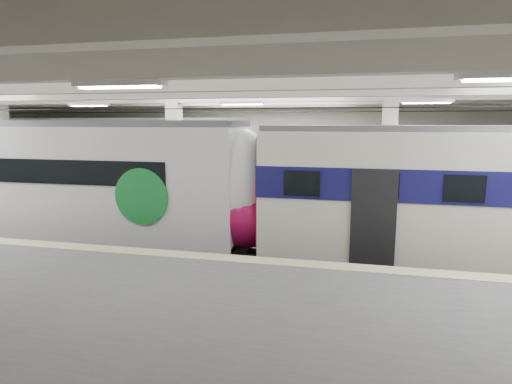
# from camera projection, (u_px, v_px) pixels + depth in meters

# --- Properties ---
(station_hall) EXTENTS (36.00, 24.00, 5.75)m
(station_hall) POSITION_uv_depth(u_px,v_px,m) (207.00, 162.00, 11.48)
(station_hall) COLOR black
(station_hall) RESTS_ON ground
(modern_emu) EXTENTS (13.42, 2.77, 4.35)m
(modern_emu) POSITION_uv_depth(u_px,v_px,m) (101.00, 187.00, 14.31)
(modern_emu) COLOR silver
(modern_emu) RESTS_ON ground
(older_rer) EXTENTS (12.64, 2.79, 4.21)m
(older_rer) POSITION_uv_depth(u_px,v_px,m) (489.00, 200.00, 11.66)
(older_rer) COLOR silver
(older_rer) RESTS_ON ground
(far_train) EXTENTS (14.05, 3.42, 4.45)m
(far_train) POSITION_uv_depth(u_px,v_px,m) (99.00, 164.00, 20.37)
(far_train) COLOR silver
(far_train) RESTS_ON ground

